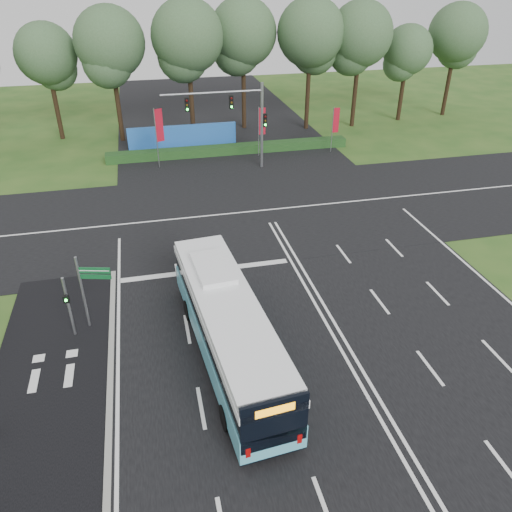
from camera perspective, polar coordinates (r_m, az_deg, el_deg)
The scene contains 15 objects.
ground at distance 25.38m, azimuth 7.18°, elevation -6.24°, with size 120.00×120.00×0.00m, color #264D19.
road_main at distance 25.37m, azimuth 7.18°, elevation -6.21°, with size 20.00×120.00×0.04m, color black.
road_cross at distance 35.24m, azimuth 0.73°, elevation 5.21°, with size 120.00×14.00×0.05m, color black.
bike_path at distance 22.46m, azimuth -22.58°, elevation -14.57°, with size 5.00×18.00×0.06m, color black.
kerb_strip at distance 22.05m, azimuth -16.32°, elevation -14.04°, with size 0.25×18.00×0.12m, color gray.
city_bus at distance 21.48m, azimuth -3.20°, elevation -8.14°, with size 3.45×11.84×3.35m.
pedestrian_signal at distance 24.14m, azimuth -20.66°, elevation -5.31°, with size 0.27×0.41×3.19m.
street_sign at distance 24.01m, azimuth -18.63°, elevation -3.06°, with size 1.47×0.45×3.88m.
banner_flag_left at distance 43.05m, azimuth -11.08°, elevation 14.01°, with size 0.69×0.35×5.03m.
banner_flag_mid at distance 45.23m, azimuth 0.61°, elevation 14.83°, with size 0.65×0.11×4.38m.
banner_flag_right at distance 46.78m, azimuth 9.04°, elevation 14.80°, with size 0.61×0.06×4.12m.
traffic_light_gantry at distance 41.53m, azimuth -1.81°, elevation 15.96°, with size 8.41×0.28×7.00m.
hedge at distance 46.48m, azimuth -2.99°, elevation 12.05°, with size 22.00×1.20×0.80m, color #143716.
blue_hoarding at distance 48.15m, azimuth -8.38°, elevation 13.31°, with size 10.00×0.30×2.20m, color blue.
eucalyptus_row at distance 51.68m, azimuth -0.92°, elevation 23.48°, with size 53.60×8.85×12.66m.
Camera 1 is at (-7.62, -18.94, 15.09)m, focal length 35.00 mm.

